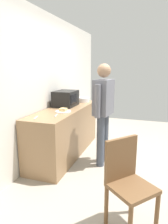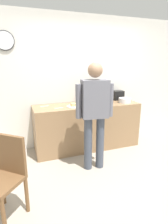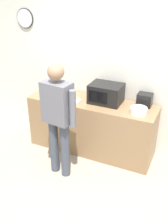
# 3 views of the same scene
# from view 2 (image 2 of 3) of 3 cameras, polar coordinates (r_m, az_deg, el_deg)

# --- Properties ---
(ground_plane) EXTENTS (6.00, 6.00, 0.00)m
(ground_plane) POSITION_cam_2_polar(r_m,az_deg,el_deg) (3.02, 10.98, -19.65)
(ground_plane) COLOR #9E9384
(back_wall) EXTENTS (5.40, 0.13, 2.60)m
(back_wall) POSITION_cam_2_polar(r_m,az_deg,el_deg) (3.94, -0.19, 9.31)
(back_wall) COLOR silver
(back_wall) RESTS_ON ground_plane
(kitchen_counter) EXTENTS (2.08, 0.62, 0.90)m
(kitchen_counter) POSITION_cam_2_polar(r_m,az_deg,el_deg) (3.77, 0.95, -4.34)
(kitchen_counter) COLOR #93704C
(kitchen_counter) RESTS_ON ground_plane
(microwave) EXTENTS (0.50, 0.39, 0.30)m
(microwave) POSITION_cam_2_polar(r_m,az_deg,el_deg) (3.75, 3.59, 5.04)
(microwave) COLOR black
(microwave) RESTS_ON kitchen_counter
(sandwich_plate) EXTENTS (0.27, 0.27, 0.07)m
(sandwich_plate) POSITION_cam_2_polar(r_m,az_deg,el_deg) (3.45, -3.08, 1.90)
(sandwich_plate) COLOR white
(sandwich_plate) RESTS_ON kitchen_counter
(salad_bowl) EXTENTS (0.25, 0.25, 0.10)m
(salad_bowl) POSITION_cam_2_polar(r_m,az_deg,el_deg) (3.88, 12.38, 3.52)
(salad_bowl) COLOR white
(salad_bowl) RESTS_ON kitchen_counter
(toaster) EXTENTS (0.22, 0.18, 0.20)m
(toaster) POSITION_cam_2_polar(r_m,az_deg,el_deg) (4.13, 10.35, 5.07)
(toaster) COLOR black
(toaster) RESTS_ON kitchen_counter
(fork_utensil) EXTENTS (0.17, 0.06, 0.01)m
(fork_utensil) POSITION_cam_2_polar(r_m,az_deg,el_deg) (3.55, -12.06, 1.74)
(fork_utensil) COLOR silver
(fork_utensil) RESTS_ON kitchen_counter
(spoon_utensil) EXTENTS (0.17, 0.06, 0.01)m
(spoon_utensil) POSITION_cam_2_polar(r_m,az_deg,el_deg) (3.38, -7.76, 1.23)
(spoon_utensil) COLOR silver
(spoon_utensil) RESTS_ON kitchen_counter
(person_standing) EXTENTS (0.59, 0.29, 1.70)m
(person_standing) POSITION_cam_2_polar(r_m,az_deg,el_deg) (2.86, 3.27, 0.76)
(person_standing) COLOR #414857
(person_standing) RESTS_ON ground_plane
(wooden_chair) EXTENTS (0.56, 0.56, 0.94)m
(wooden_chair) POSITION_cam_2_polar(r_m,az_deg,el_deg) (2.32, -23.00, -17.03)
(wooden_chair) COLOR brown
(wooden_chair) RESTS_ON ground_plane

